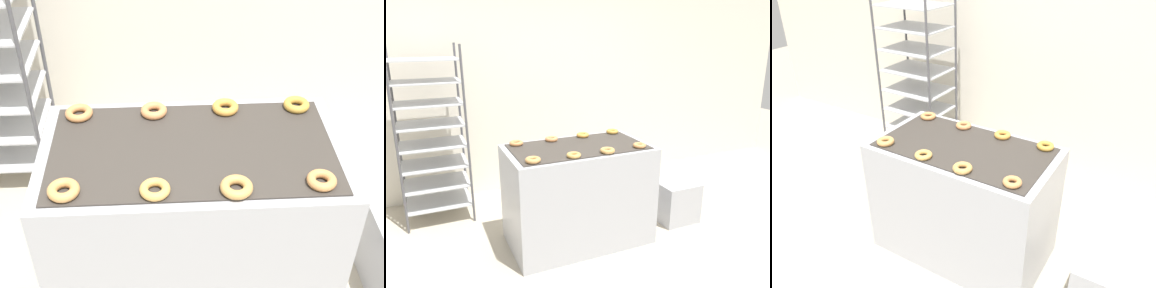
{
  "view_description": "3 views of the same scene",
  "coord_description": "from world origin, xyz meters",
  "views": [
    {
      "loc": [
        -0.1,
        -1.13,
        2.32
      ],
      "look_at": [
        0.0,
        0.61,
        0.95
      ],
      "focal_mm": 50.0,
      "sensor_mm": 36.0,
      "label": 1
    },
    {
      "loc": [
        -1.29,
        -2.31,
        1.91
      ],
      "look_at": [
        0.0,
        0.61,
        0.95
      ],
      "focal_mm": 35.0,
      "sensor_mm": 36.0,
      "label": 2
    },
    {
      "loc": [
        1.18,
        -1.35,
        2.2
      ],
      "look_at": [
        0.0,
        0.61,
        0.95
      ],
      "focal_mm": 35.0,
      "sensor_mm": 36.0,
      "label": 3
    }
  ],
  "objects": [
    {
      "name": "baking_rack_cart",
      "position": [
        -1.17,
        1.62,
        0.92
      ],
      "size": [
        0.66,
        0.51,
        1.81
      ],
      "color": "#4C4C51",
      "rests_on": "ground_plane"
    },
    {
      "name": "donut_near_right",
      "position": [
        0.48,
        0.36,
        0.95
      ],
      "size": [
        0.12,
        0.12,
        0.04
      ],
      "primitive_type": "torus",
      "color": "#C8874B",
      "rests_on": "fryer_machine"
    },
    {
      "name": "donut_near_midleft",
      "position": [
        -0.15,
        0.35,
        0.95
      ],
      "size": [
        0.12,
        0.12,
        0.03
      ],
      "primitive_type": "torus",
      "color": "tan",
      "rests_on": "fryer_machine"
    },
    {
      "name": "ground_plane",
      "position": [
        0.0,
        0.0,
        0.0
      ],
      "size": [
        14.0,
        14.0,
        0.0
      ],
      "primitive_type": "plane",
      "color": "#B2A893"
    },
    {
      "name": "wall_back",
      "position": [
        0.0,
        2.12,
        1.4
      ],
      "size": [
        8.0,
        0.05,
        2.8
      ],
      "color": "silver",
      "rests_on": "ground_plane"
    },
    {
      "name": "donut_near_left",
      "position": [
        -0.5,
        0.36,
        0.95
      ],
      "size": [
        0.12,
        0.12,
        0.04
      ],
      "primitive_type": "torus",
      "color": "tan",
      "rests_on": "fryer_machine"
    },
    {
      "name": "fryer_machine",
      "position": [
        0.0,
        0.61,
        0.47
      ],
      "size": [
        1.29,
        0.72,
        0.93
      ],
      "color": "#A8AAB2",
      "rests_on": "ground_plane"
    },
    {
      "name": "donut_near_midright",
      "position": [
        0.15,
        0.34,
        0.95
      ],
      "size": [
        0.13,
        0.13,
        0.04
      ],
      "primitive_type": "torus",
      "color": "tan",
      "rests_on": "fryer_machine"
    },
    {
      "name": "donut_far_right",
      "position": [
        0.5,
        0.88,
        0.95
      ],
      "size": [
        0.12,
        0.12,
        0.04
      ],
      "primitive_type": "torus",
      "color": "#BE8F37",
      "rests_on": "fryer_machine"
    },
    {
      "name": "donut_far_midright",
      "position": [
        0.17,
        0.88,
        0.95
      ],
      "size": [
        0.12,
        0.12,
        0.04
      ],
      "primitive_type": "torus",
      "color": "gold",
      "rests_on": "fryer_machine"
    },
    {
      "name": "donut_far_midleft",
      "position": [
        -0.16,
        0.87,
        0.95
      ],
      "size": [
        0.12,
        0.12,
        0.04
      ],
      "primitive_type": "torus",
      "color": "#CC834D",
      "rests_on": "fryer_machine"
    },
    {
      "name": "donut_far_left",
      "position": [
        -0.5,
        0.87,
        0.95
      ],
      "size": [
        0.12,
        0.12,
        0.03
      ],
      "primitive_type": "torus",
      "color": "#C8824A",
      "rests_on": "fryer_machine"
    },
    {
      "name": "glaze_bin",
      "position": [
        1.1,
        0.58,
        0.21
      ],
      "size": [
        0.4,
        0.39,
        0.42
      ],
      "color": "#A8AAB2",
      "rests_on": "ground_plane"
    }
  ]
}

